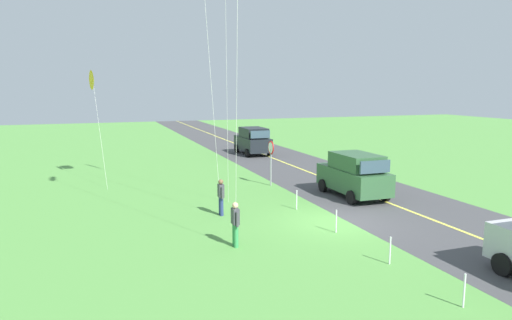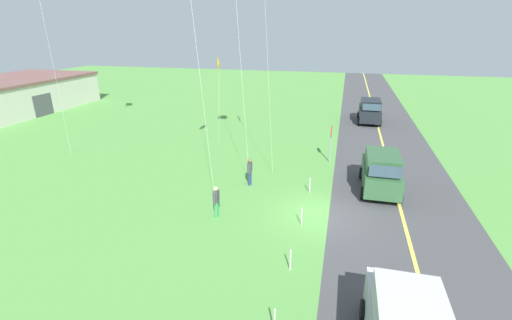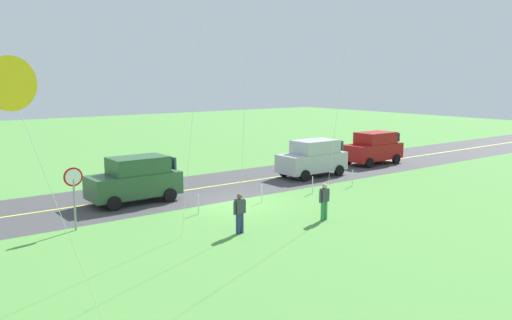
# 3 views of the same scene
# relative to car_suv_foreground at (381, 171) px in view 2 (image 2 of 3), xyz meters

# --- Properties ---
(ground_plane) EXTENTS (120.00, 120.00, 0.10)m
(ground_plane) POSITION_rel_car_suv_foreground_xyz_m (-3.69, 3.09, -1.20)
(ground_plane) COLOR #549342
(asphalt_road) EXTENTS (120.00, 7.00, 0.00)m
(asphalt_road) POSITION_rel_car_suv_foreground_xyz_m (-3.69, -0.91, -1.15)
(asphalt_road) COLOR #424244
(asphalt_road) RESTS_ON ground
(road_centre_stripe) EXTENTS (120.00, 0.16, 0.00)m
(road_centre_stripe) POSITION_rel_car_suv_foreground_xyz_m (-3.69, -0.91, -1.15)
(road_centre_stripe) COLOR #E5E04C
(road_centre_stripe) RESTS_ON asphalt_road
(car_suv_foreground) EXTENTS (4.40, 2.12, 2.24)m
(car_suv_foreground) POSITION_rel_car_suv_foreground_xyz_m (0.00, 0.00, 0.00)
(car_suv_foreground) COLOR #2D5633
(car_suv_foreground) RESTS_ON ground
(car_parked_east_far) EXTENTS (4.40, 2.12, 2.24)m
(car_parked_east_far) POSITION_rel_car_suv_foreground_xyz_m (15.88, -0.13, 0.00)
(car_parked_east_far) COLOR black
(car_parked_east_far) RESTS_ON ground
(stop_sign) EXTENTS (0.76, 0.08, 2.56)m
(stop_sign) POSITION_rel_car_suv_foreground_xyz_m (3.94, 2.99, 0.65)
(stop_sign) COLOR gray
(stop_sign) RESTS_ON ground
(person_adult_near) EXTENTS (0.58, 0.22, 1.60)m
(person_adult_near) POSITION_rel_car_suv_foreground_xyz_m (-5.07, 7.89, -0.29)
(person_adult_near) COLOR #338C4C
(person_adult_near) RESTS_ON ground
(person_adult_companion) EXTENTS (0.58, 0.22, 1.60)m
(person_adult_companion) POSITION_rel_car_suv_foreground_xyz_m (-1.05, 7.30, -0.29)
(person_adult_companion) COLOR navy
(person_adult_companion) RESTS_ON ground
(kite_green_far) EXTENTS (2.44, 0.65, 6.49)m
(kite_green_far) POSITION_rel_car_suv_foreground_xyz_m (8.02, 12.23, 4.77)
(kite_green_far) COLOR silver
(kite_green_far) RESTS_ON ground
(warehouse_distant) EXTENTS (18.36, 10.20, 3.50)m
(warehouse_distant) POSITION_rel_car_suv_foreground_xyz_m (10.60, 37.59, 0.60)
(warehouse_distant) COLOR beige
(warehouse_distant) RESTS_ON ground
(fence_post_1) EXTENTS (0.05, 0.05, 0.90)m
(fence_post_1) POSITION_rel_car_suv_foreground_xyz_m (-8.26, 3.79, -0.70)
(fence_post_1) COLOR silver
(fence_post_1) RESTS_ON ground
(fence_post_2) EXTENTS (0.05, 0.05, 0.90)m
(fence_post_2) POSITION_rel_car_suv_foreground_xyz_m (-4.88, 3.79, -0.70)
(fence_post_2) COLOR silver
(fence_post_2) RESTS_ON ground
(fence_post_3) EXTENTS (0.05, 0.05, 0.90)m
(fence_post_3) POSITION_rel_car_suv_foreground_xyz_m (-1.28, 3.79, -0.70)
(fence_post_3) COLOR silver
(fence_post_3) RESTS_ON ground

